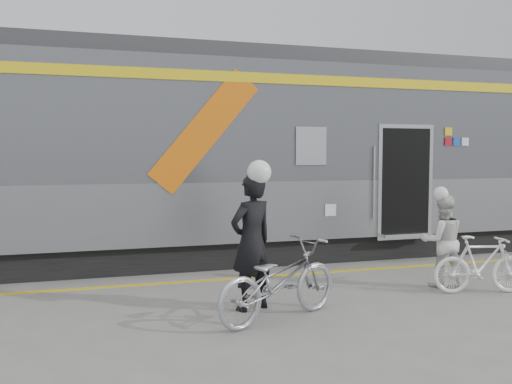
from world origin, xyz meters
name	(u,v)px	position (x,y,z in m)	size (l,w,h in m)	color
ground	(314,311)	(0.00, 0.00, 0.00)	(90.00, 90.00, 0.00)	slate
train	(275,156)	(0.87, 4.19, 2.05)	(24.00, 3.17, 4.10)	black
safety_strip	(265,276)	(0.00, 2.15, 0.00)	(24.00, 0.12, 0.01)	yellow
man	(252,242)	(-0.77, 0.33, 0.92)	(0.67, 0.44, 1.84)	black
bicycle_left	(279,280)	(-0.57, -0.22, 0.51)	(0.67, 1.93, 1.01)	#A7A9AF
woman	(442,241)	(2.48, 0.69, 0.73)	(0.71, 0.55, 1.45)	silver
bicycle_right	(481,264)	(2.78, 0.14, 0.44)	(0.41, 1.47, 0.88)	white
helmet_man	(252,161)	(-0.77, 0.33, 2.00)	(0.32, 0.32, 0.32)	white
helmet_woman	(443,188)	(2.48, 0.69, 1.57)	(0.23, 0.23, 0.23)	white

